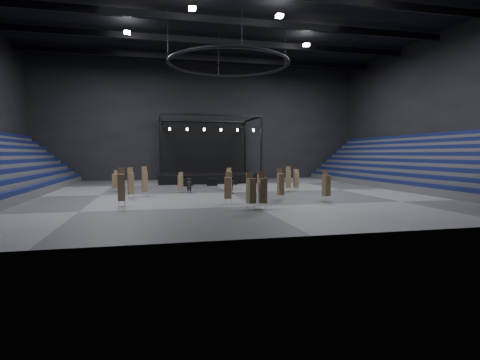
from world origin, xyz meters
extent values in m
plane|color=#555557|center=(0.00, 0.00, 0.00)|extent=(50.00, 50.00, 0.00)
cube|color=black|center=(0.00, 0.00, 18.00)|extent=(50.00, 42.00, 0.20)
cube|color=black|center=(0.00, 21.00, 9.00)|extent=(50.00, 0.20, 18.00)
cube|color=black|center=(0.00, -21.00, 9.00)|extent=(50.00, 0.20, 18.00)
cube|color=black|center=(25.00, 0.00, 9.00)|extent=(0.20, 42.00, 18.00)
cube|color=black|center=(-18.12, 0.00, 0.95)|extent=(0.59, 40.00, 0.40)
cube|color=black|center=(-19.02, 0.00, 1.70)|extent=(0.59, 40.00, 0.40)
cube|color=black|center=(-19.91, 0.00, 2.45)|extent=(0.59, 40.00, 0.40)
cube|color=black|center=(-20.82, 0.00, 3.20)|extent=(0.59, 40.00, 0.40)
cube|color=#454547|center=(21.40, 0.00, 0.38)|extent=(7.20, 40.00, 0.75)
cube|color=black|center=(18.12, 0.00, 0.95)|extent=(0.59, 40.00, 0.40)
cube|color=#454547|center=(21.85, 0.00, 0.75)|extent=(6.30, 40.00, 1.50)
cube|color=black|center=(19.02, 0.00, 1.70)|extent=(0.59, 40.00, 0.40)
cube|color=#454547|center=(22.30, 0.00, 1.12)|extent=(5.40, 40.00, 2.25)
cube|color=black|center=(19.91, 0.00, 2.45)|extent=(0.59, 40.00, 0.40)
cube|color=#454547|center=(22.75, 0.00, 1.50)|extent=(4.50, 40.00, 3.00)
cube|color=black|center=(20.82, 0.00, 3.20)|extent=(0.59, 40.00, 0.40)
cube|color=#454547|center=(23.20, 0.00, 1.88)|extent=(3.60, 40.00, 3.75)
cube|color=black|center=(21.71, 0.00, 3.95)|extent=(0.59, 40.00, 0.40)
cube|color=#454547|center=(23.65, 0.00, 2.25)|extent=(2.70, 40.00, 4.50)
cube|color=black|center=(22.61, 0.00, 4.70)|extent=(0.59, 40.00, 0.40)
cube|color=#454547|center=(24.10, 0.00, 2.62)|extent=(1.80, 40.00, 5.25)
cube|color=black|center=(23.52, 0.00, 5.45)|extent=(0.59, 40.00, 0.40)
cube|color=#454547|center=(24.55, 0.00, 3.00)|extent=(0.90, 40.00, 6.00)
cube|color=black|center=(24.41, 0.00, 6.20)|extent=(0.59, 40.00, 0.40)
cube|color=black|center=(0.00, 15.50, 0.60)|extent=(14.00, 10.00, 1.20)
cube|color=black|center=(0.00, 20.30, 5.20)|extent=(13.30, 0.30, 8.00)
cylinder|color=black|center=(-6.60, 10.90, 5.10)|extent=(0.24, 0.24, 7.80)
cylinder|color=black|center=(-6.60, 20.10, 5.10)|extent=(0.24, 0.24, 7.80)
cylinder|color=black|center=(6.60, 10.90, 5.10)|extent=(0.24, 0.24, 7.80)
cylinder|color=black|center=(6.60, 20.10, 5.10)|extent=(0.24, 0.24, 7.80)
cube|color=black|center=(0.00, 10.90, 9.00)|extent=(13.40, 0.25, 0.25)
cube|color=black|center=(0.00, 20.10, 9.00)|extent=(13.40, 0.25, 0.25)
cube|color=black|center=(0.00, 10.90, 7.50)|extent=(13.40, 0.20, 0.20)
cylinder|color=white|center=(-5.50, 10.90, 7.10)|extent=(0.24, 0.24, 0.35)
cylinder|color=white|center=(-3.30, 10.90, 7.10)|extent=(0.24, 0.24, 0.35)
cylinder|color=white|center=(-1.10, 10.90, 7.10)|extent=(0.24, 0.24, 0.35)
cylinder|color=white|center=(1.10, 10.90, 7.10)|extent=(0.24, 0.24, 0.35)
cylinder|color=white|center=(3.30, 10.90, 7.10)|extent=(0.24, 0.24, 0.35)
cylinder|color=white|center=(5.50, 10.90, 7.10)|extent=(0.24, 0.24, 0.35)
torus|color=black|center=(0.00, 0.00, 13.00)|extent=(12.30, 12.30, 0.30)
cylinder|color=black|center=(6.00, 0.00, 15.50)|extent=(0.04, 0.04, 5.00)
cylinder|color=black|center=(0.00, 6.00, 15.50)|extent=(0.04, 0.04, 5.00)
cylinder|color=black|center=(-6.00, 0.00, 15.50)|extent=(0.04, 0.04, 5.00)
cylinder|color=black|center=(0.00, -6.00, 15.50)|extent=(0.04, 0.04, 5.00)
cube|color=black|center=(0.00, 0.00, 17.20)|extent=(49.00, 0.35, 0.70)
cube|color=black|center=(0.00, 7.00, 17.20)|extent=(49.00, 0.35, 0.70)
cube|color=black|center=(0.00, 15.00, 17.20)|extent=(49.00, 0.35, 0.70)
cube|color=white|center=(-10.00, 4.00, 16.60)|extent=(0.60, 0.60, 0.25)
cube|color=white|center=(10.00, 4.00, 16.60)|extent=(0.60, 0.60, 0.25)
cube|color=white|center=(-4.00, -4.00, 16.60)|extent=(0.60, 0.60, 0.25)
cube|color=white|center=(4.00, -4.00, 16.60)|extent=(0.60, 0.60, 0.25)
cube|color=black|center=(-3.65, 8.51, 0.45)|extent=(1.51, 1.11, 0.90)
cube|color=black|center=(-0.47, 8.39, 0.44)|extent=(1.41, 0.85, 0.89)
cube|color=black|center=(2.50, 9.83, 0.43)|extent=(1.42, 0.98, 0.86)
cylinder|color=silver|center=(-11.62, 2.96, 0.21)|extent=(0.03, 0.03, 0.42)
cylinder|color=silver|center=(-11.62, 3.36, 0.21)|extent=(0.03, 0.03, 0.42)
cylinder|color=silver|center=(-11.22, 2.96, 0.21)|extent=(0.03, 0.03, 0.42)
cylinder|color=silver|center=(-11.22, 3.36, 0.21)|extent=(0.03, 0.03, 0.42)
cube|color=#9F7A58|center=(-11.42, 3.16, 1.16)|extent=(0.66, 0.66, 1.47)
cube|color=#9F7A58|center=(-11.34, 3.36, 1.85)|extent=(0.47, 0.24, 0.81)
cylinder|color=silver|center=(2.35, -3.01, 0.19)|extent=(0.03, 0.03, 0.38)
cylinder|color=silver|center=(2.35, -2.65, 0.19)|extent=(0.03, 0.03, 0.38)
cylinder|color=silver|center=(2.71, -3.01, 0.19)|extent=(0.03, 0.03, 0.38)
cylinder|color=silver|center=(2.71, -2.65, 0.19)|extent=(0.03, 0.03, 0.38)
cube|color=#9F7A58|center=(2.53, -2.83, 1.03)|extent=(0.48, 0.48, 1.31)
cube|color=#9F7A58|center=(2.54, -2.64, 1.64)|extent=(0.44, 0.08, 0.72)
cylinder|color=silver|center=(7.19, -0.08, 0.17)|extent=(0.03, 0.03, 0.35)
cylinder|color=silver|center=(7.19, 0.25, 0.17)|extent=(0.03, 0.03, 0.35)
cylinder|color=silver|center=(7.52, -0.08, 0.17)|extent=(0.03, 0.03, 0.35)
cylinder|color=silver|center=(7.52, 0.25, 0.17)|extent=(0.03, 0.03, 0.35)
cube|color=#9F7A58|center=(7.36, 0.08, 1.15)|extent=(0.45, 0.45, 1.60)
cube|color=#9F7A58|center=(7.34, 0.26, 1.90)|extent=(0.40, 0.09, 0.88)
cylinder|color=silver|center=(0.28, 2.44, 0.17)|extent=(0.03, 0.03, 0.34)
cylinder|color=silver|center=(0.28, 2.77, 0.17)|extent=(0.03, 0.03, 0.34)
cylinder|color=silver|center=(0.61, 2.44, 0.17)|extent=(0.03, 0.03, 0.34)
cylinder|color=silver|center=(0.61, 2.77, 0.17)|extent=(0.03, 0.03, 0.34)
cube|color=#9F7A58|center=(0.44, 2.61, 1.08)|extent=(0.45, 0.45, 1.48)
cube|color=#9F7A58|center=(0.46, 2.78, 1.77)|extent=(0.40, 0.09, 0.82)
cylinder|color=silver|center=(6.18, -0.44, 0.20)|extent=(0.03, 0.03, 0.40)
cylinder|color=silver|center=(6.18, -0.06, 0.20)|extent=(0.03, 0.03, 0.40)
cylinder|color=silver|center=(6.56, -0.44, 0.20)|extent=(0.03, 0.03, 0.40)
cylinder|color=silver|center=(6.56, -0.06, 0.20)|extent=(0.03, 0.03, 0.40)
cube|color=#9F7A58|center=(6.37, -0.25, 1.30)|extent=(0.57, 0.57, 1.79)
cube|color=#9F7A58|center=(6.42, -0.05, 2.15)|extent=(0.47, 0.16, 0.99)
cylinder|color=silver|center=(0.47, 2.97, 0.21)|extent=(0.03, 0.03, 0.42)
cylinder|color=silver|center=(0.47, 3.37, 0.21)|extent=(0.03, 0.03, 0.42)
cylinder|color=silver|center=(0.88, 2.97, 0.21)|extent=(0.03, 0.03, 0.42)
cylinder|color=silver|center=(0.88, 3.37, 0.21)|extent=(0.03, 0.03, 0.42)
cube|color=#9F7A58|center=(0.67, 3.17, 1.22)|extent=(0.53, 0.53, 1.59)
cube|color=#9F7A58|center=(0.68, 3.38, 1.96)|extent=(0.49, 0.09, 0.87)
cylinder|color=silver|center=(-2.00, -9.12, 0.22)|extent=(0.03, 0.03, 0.44)
cylinder|color=silver|center=(-2.00, -8.70, 0.22)|extent=(0.03, 0.03, 0.44)
cylinder|color=silver|center=(-1.58, -9.12, 0.22)|extent=(0.03, 0.03, 0.44)
cylinder|color=silver|center=(-1.58, -8.70, 0.22)|extent=(0.03, 0.03, 0.44)
cube|color=#9F7A58|center=(-1.79, -8.91, 1.28)|extent=(0.69, 0.69, 1.68)
cube|color=#9F7A58|center=(-1.71, -8.71, 2.07)|extent=(0.50, 0.25, 0.92)
cylinder|color=silver|center=(-10.07, -8.63, 0.22)|extent=(0.03, 0.03, 0.44)
cylinder|color=silver|center=(-10.07, -8.21, 0.22)|extent=(0.03, 0.03, 0.44)
cylinder|color=silver|center=(-9.65, -8.63, 0.22)|extent=(0.03, 0.03, 0.44)
cylinder|color=silver|center=(-9.65, -8.21, 0.22)|extent=(0.03, 0.03, 0.44)
cube|color=#9F7A58|center=(-9.86, -8.42, 1.43)|extent=(0.58, 0.58, 1.99)
cube|color=#9F7A58|center=(-9.88, -8.20, 2.38)|extent=(0.51, 0.12, 1.10)
cylinder|color=silver|center=(-0.07, -12.21, 0.22)|extent=(0.03, 0.03, 0.43)
cylinder|color=silver|center=(-0.07, -11.79, 0.22)|extent=(0.03, 0.03, 0.43)
cylinder|color=silver|center=(0.34, -12.21, 0.22)|extent=(0.03, 0.03, 0.43)
cylinder|color=silver|center=(0.34, -11.79, 0.22)|extent=(0.03, 0.03, 0.43)
cube|color=#9F7A58|center=(0.14, -12.00, 1.33)|extent=(0.53, 0.53, 1.80)
cube|color=#9F7A58|center=(0.13, -11.78, 2.18)|extent=(0.50, 0.08, 0.99)
cylinder|color=silver|center=(-0.93, -12.21, 0.23)|extent=(0.03, 0.03, 0.45)
cylinder|color=silver|center=(-0.93, -11.79, 0.23)|extent=(0.03, 0.03, 0.45)
cylinder|color=silver|center=(-0.50, -12.21, 0.23)|extent=(0.03, 0.03, 0.45)
cylinder|color=silver|center=(-0.50, -11.79, 0.23)|extent=(0.03, 0.03, 0.45)
cube|color=#9F7A58|center=(-0.72, -12.00, 1.34)|extent=(0.67, 0.67, 1.77)
cube|color=#9F7A58|center=(-0.78, -11.78, 2.18)|extent=(0.52, 0.21, 0.98)
cylinder|color=silver|center=(3.04, -7.10, 0.21)|extent=(0.03, 0.03, 0.41)
cylinder|color=silver|center=(3.04, -6.71, 0.21)|extent=(0.03, 0.03, 0.41)
cylinder|color=silver|center=(3.43, -7.10, 0.21)|extent=(0.03, 0.03, 0.41)
cylinder|color=silver|center=(3.43, -6.71, 0.21)|extent=(0.03, 0.03, 0.41)
cube|color=#9F7A58|center=(3.23, -6.91, 1.33)|extent=(0.53, 0.53, 1.84)
cube|color=#9F7A58|center=(3.21, -6.70, 2.20)|extent=(0.48, 0.10, 1.01)
cylinder|color=silver|center=(6.44, -8.91, 0.22)|extent=(0.03, 0.03, 0.43)
cylinder|color=silver|center=(6.44, -8.49, 0.22)|extent=(0.03, 0.03, 0.43)
cylinder|color=silver|center=(6.85, -8.91, 0.22)|extent=(0.03, 0.03, 0.43)
cylinder|color=silver|center=(6.85, -8.49, 0.22)|extent=(0.03, 0.03, 0.43)
cube|color=#9F7A58|center=(6.65, -8.70, 1.32)|extent=(0.64, 0.64, 1.76)
cube|color=#9F7A58|center=(6.59, -8.49, 2.15)|extent=(0.50, 0.20, 0.97)
cylinder|color=silver|center=(-8.52, -1.92, 0.20)|extent=(0.03, 0.03, 0.40)
cylinder|color=silver|center=(-8.52, -1.53, 0.20)|extent=(0.03, 0.03, 0.40)
cylinder|color=silver|center=(-8.14, -1.92, 0.20)|extent=(0.03, 0.03, 0.40)
cylinder|color=silver|center=(-8.14, -1.53, 0.20)|extent=(0.03, 0.03, 0.40)
cube|color=#9F7A58|center=(-8.33, -1.73, 1.36)|extent=(0.57, 0.57, 1.92)
cube|color=#9F7A58|center=(-8.37, -1.53, 2.27)|extent=(0.47, 0.15, 1.06)
cylinder|color=silver|center=(-5.05, 0.60, 0.19)|extent=(0.03, 0.03, 0.38)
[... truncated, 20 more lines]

